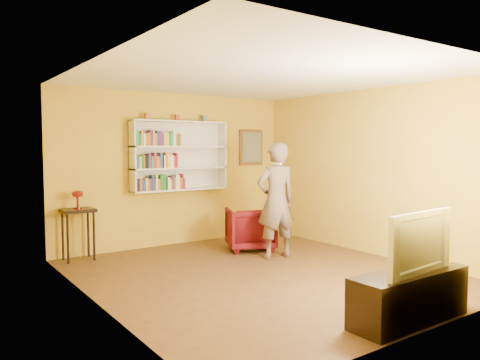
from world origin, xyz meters
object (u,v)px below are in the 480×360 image
Objects in this scene: tv_cabinet at (409,297)px; television at (411,241)px; person at (276,201)px; bookshelf at (178,156)px; console_table at (78,218)px; ruby_lustre at (77,196)px; armchair at (250,229)px.

television reaches higher than tv_cabinet.
person is at bearing 72.49° from television.
bookshelf is 4.85m from tv_cabinet.
console_table is at bearing -175.00° from bookshelf.
ruby_lustre is 0.15× the size of person.
bookshelf is 1.69× the size of television.
armchair is 0.43× the size of person.
console_table is 0.34m from ruby_lustre.
television is (0.15, -4.66, -0.78)m from bookshelf.
television is at bearing -88.21° from bookshelf.
console_table reaches higher than tv_cabinet.
person reaches higher than tv_cabinet.
ruby_lustre is 0.26× the size of television.
television is (-0.65, -3.58, 0.45)m from armchair.
person is at bearing 77.38° from tv_cabinet.
console_table is 2.88× the size of ruby_lustre.
person reaches higher than ruby_lustre.
bookshelf is at bearing 5.00° from console_table.
tv_cabinet is 1.33× the size of television.
console_table is 3.09m from person.
television is (-0.00, 0.00, 0.56)m from tv_cabinet.
tv_cabinet is at bearing 104.33° from armchair.
console_table is 4.93m from tv_cabinet.
armchair is at bearing -53.57° from bookshelf.
bookshelf is 6.45× the size of ruby_lustre.
tv_cabinet is at bearing -66.35° from console_table.
tv_cabinet is at bearing -66.35° from ruby_lustre.
armchair is at bearing -19.39° from ruby_lustre.
ruby_lustre reaches higher than console_table.
person is at bearing -31.75° from console_table.
ruby_lustre is 2.86m from armchair.
tv_cabinet is at bearing -88.21° from bookshelf.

